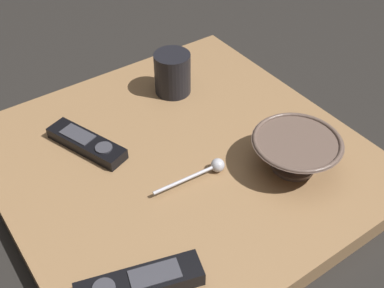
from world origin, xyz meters
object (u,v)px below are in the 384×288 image
(tv_remote_far, at_px, (140,284))
(tv_remote_near, at_px, (87,143))
(teaspoon, at_px, (211,168))
(coffee_mug, at_px, (172,73))
(cereal_bowl, at_px, (296,151))

(tv_remote_far, bearing_deg, tv_remote_near, 167.42)
(teaspoon, height_order, tv_remote_near, same)
(coffee_mug, distance_m, tv_remote_near, 0.24)
(tv_remote_near, distance_m, tv_remote_far, 0.32)
(coffee_mug, bearing_deg, cereal_bowl, 8.60)
(cereal_bowl, bearing_deg, teaspoon, -118.30)
(teaspoon, xyz_separation_m, tv_remote_near, (-0.19, -0.15, -0.00))
(coffee_mug, bearing_deg, tv_remote_near, -75.54)
(tv_remote_far, bearing_deg, coffee_mug, 141.07)
(cereal_bowl, relative_size, teaspoon, 1.12)
(teaspoon, relative_size, tv_remote_near, 0.83)
(tv_remote_far, bearing_deg, teaspoon, 120.20)
(coffee_mug, distance_m, tv_remote_far, 0.48)
(teaspoon, distance_m, tv_remote_far, 0.25)
(coffee_mug, bearing_deg, teaspoon, -18.69)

